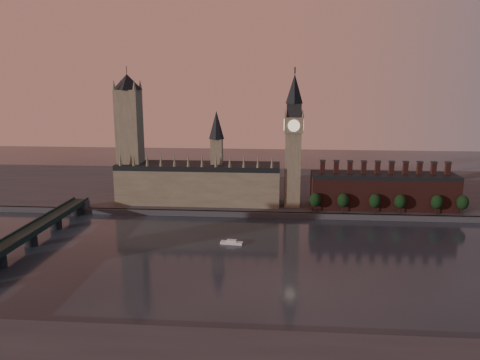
% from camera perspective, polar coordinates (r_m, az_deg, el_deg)
% --- Properties ---
extents(ground, '(900.00, 900.00, 0.00)m').
position_cam_1_polar(ground, '(269.09, 4.82, -10.07)').
color(ground, black).
rests_on(ground, ground).
extents(north_bank, '(900.00, 182.00, 4.00)m').
position_cam_1_polar(north_bank, '(438.76, 4.76, -1.06)').
color(north_bank, '#444449').
rests_on(north_bank, ground).
extents(palace_of_westminster, '(130.00, 30.30, 74.00)m').
position_cam_1_polar(palace_of_westminster, '(377.96, -4.98, -0.15)').
color(palace_of_westminster, gray).
rests_on(palace_of_westminster, north_bank).
extents(victoria_tower, '(24.00, 24.00, 108.00)m').
position_cam_1_polar(victoria_tower, '(385.15, -13.31, 5.45)').
color(victoria_tower, gray).
rests_on(victoria_tower, north_bank).
extents(big_ben, '(15.00, 15.00, 107.00)m').
position_cam_1_polar(big_ben, '(362.30, 6.51, 4.94)').
color(big_ben, gray).
rests_on(big_ben, north_bank).
extents(chimney_block, '(110.00, 25.00, 37.00)m').
position_cam_1_polar(chimney_block, '(378.01, 17.04, -1.23)').
color(chimney_block, '#4A211C').
rests_on(chimney_block, north_bank).
extents(embankment_tree_0, '(8.60, 8.60, 14.88)m').
position_cam_1_polar(embankment_tree_0, '(355.14, 9.16, -2.40)').
color(embankment_tree_0, black).
rests_on(embankment_tree_0, north_bank).
extents(embankment_tree_1, '(8.60, 8.60, 14.88)m').
position_cam_1_polar(embankment_tree_1, '(357.49, 12.46, -2.44)').
color(embankment_tree_1, black).
rests_on(embankment_tree_1, north_bank).
extents(embankment_tree_2, '(8.60, 8.60, 14.88)m').
position_cam_1_polar(embankment_tree_2, '(361.84, 16.12, -2.46)').
color(embankment_tree_2, black).
rests_on(embankment_tree_2, north_bank).
extents(embankment_tree_3, '(8.60, 8.60, 14.88)m').
position_cam_1_polar(embankment_tree_3, '(365.70, 18.95, -2.49)').
color(embankment_tree_3, black).
rests_on(embankment_tree_3, north_bank).
extents(embankment_tree_4, '(8.60, 8.60, 14.88)m').
position_cam_1_polar(embankment_tree_4, '(373.73, 22.88, -2.49)').
color(embankment_tree_4, black).
rests_on(embankment_tree_4, north_bank).
extents(embankment_tree_5, '(8.60, 8.60, 14.88)m').
position_cam_1_polar(embankment_tree_5, '(380.21, 25.51, -2.49)').
color(embankment_tree_5, black).
rests_on(embankment_tree_5, north_bank).
extents(westminster_bridge, '(14.00, 200.00, 11.55)m').
position_cam_1_polar(westminster_bridge, '(304.75, -25.98, -7.12)').
color(westminster_bridge, black).
rests_on(westminster_bridge, ground).
extents(river_boat, '(14.42, 5.77, 2.80)m').
position_cam_1_polar(river_boat, '(297.42, -1.03, -7.61)').
color(river_boat, silver).
rests_on(river_boat, ground).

